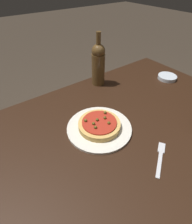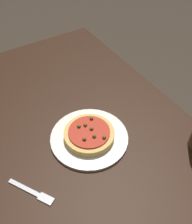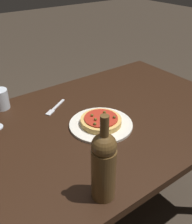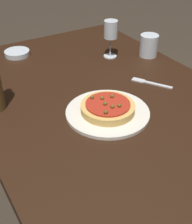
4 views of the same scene
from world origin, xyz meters
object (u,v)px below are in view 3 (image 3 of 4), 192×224
at_px(pizza, 101,121).
at_px(water_cup, 0,99).
at_px(dinner_plate, 101,125).
at_px(wine_bottle, 104,165).
at_px(dining_table, 91,138).
at_px(fork, 55,108).

bearing_deg(pizza, water_cup, -54.23).
xyz_separation_m(dinner_plate, pizza, (0.00, 0.00, 0.02)).
distance_m(wine_bottle, water_cup, 0.77).
distance_m(dining_table, fork, 0.25).
xyz_separation_m(dinner_plate, water_cup, (0.31, -0.43, 0.04)).
bearing_deg(pizza, dinner_plate, -92.79).
relative_size(wine_bottle, fork, 2.00).
height_order(dining_table, dinner_plate, dinner_plate).
bearing_deg(fork, pizza, 78.25).
height_order(dinner_plate, wine_bottle, wine_bottle).
relative_size(water_cup, fork, 0.66).
distance_m(water_cup, fork, 0.28).
bearing_deg(wine_bottle, water_cup, -84.62).
bearing_deg(dinner_plate, pizza, 87.21).
bearing_deg(water_cup, dinner_plate, 125.78).
relative_size(dinner_plate, pizza, 1.55).
relative_size(dining_table, pizza, 8.23).
xyz_separation_m(water_cup, fork, (-0.22, 0.17, -0.05)).
distance_m(dinner_plate, pizza, 0.02).
height_order(dining_table, water_cup, water_cup).
relative_size(pizza, fork, 1.22).
distance_m(dinner_plate, water_cup, 0.54).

